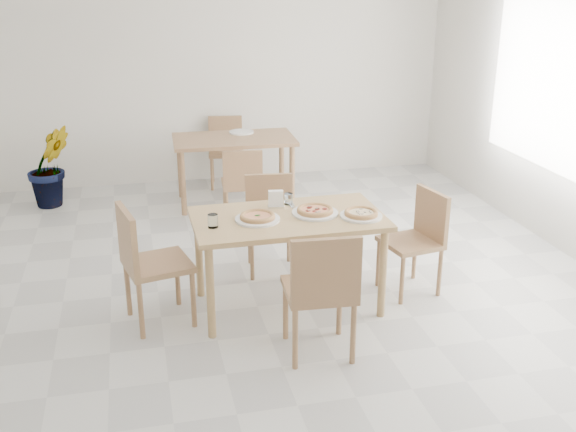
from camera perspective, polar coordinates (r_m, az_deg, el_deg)
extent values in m
plane|color=silver|center=(5.36, -2.61, -7.66)|extent=(7.00, 7.00, 0.00)
plane|color=silver|center=(8.27, -7.42, 12.46)|extent=(6.00, 0.00, 6.00)
cube|color=tan|center=(5.07, 0.00, -0.24)|extent=(1.45, 0.83, 0.04)
cylinder|color=tan|center=(4.81, -6.58, -6.45)|extent=(0.06, 0.06, 0.71)
cylinder|color=tan|center=(5.11, 8.02, -4.85)|extent=(0.06, 0.06, 0.71)
cylinder|color=tan|center=(5.42, -7.54, -3.31)|extent=(0.06, 0.06, 0.71)
cylinder|color=tan|center=(5.69, 5.54, -2.06)|extent=(0.06, 0.06, 0.71)
cube|color=#A47E52|center=(4.57, 2.63, -6.27)|extent=(0.49, 0.49, 0.04)
cube|color=#A47E52|center=(4.29, 3.25, -4.62)|extent=(0.46, 0.07, 0.44)
cylinder|color=#A47E52|center=(4.89, 4.37, -7.63)|extent=(0.04, 0.04, 0.45)
cylinder|color=#A47E52|center=(4.82, -0.20, -8.01)|extent=(0.04, 0.04, 0.45)
cylinder|color=#A47E52|center=(4.56, 5.53, -9.90)|extent=(0.04, 0.04, 0.45)
cylinder|color=#A47E52|center=(4.49, 0.61, -10.36)|extent=(0.04, 0.04, 0.45)
cube|color=#A47E52|center=(5.80, -1.47, -0.83)|extent=(0.46, 0.46, 0.04)
cube|color=#A47E52|center=(5.90, -1.64, 1.76)|extent=(0.41, 0.09, 0.39)
cylinder|color=#A47E52|center=(5.71, -3.06, -3.59)|extent=(0.04, 0.04, 0.40)
cylinder|color=#A47E52|center=(5.74, 0.45, -3.44)|extent=(0.04, 0.04, 0.40)
cylinder|color=#A47E52|center=(6.03, -3.26, -2.24)|extent=(0.04, 0.04, 0.40)
cylinder|color=#A47E52|center=(6.06, 0.06, -2.11)|extent=(0.04, 0.04, 0.40)
cube|color=#A47E52|center=(5.04, -10.96, -4.03)|extent=(0.54, 0.54, 0.04)
cube|color=#A47E52|center=(4.91, -13.45, -1.90)|extent=(0.14, 0.45, 0.43)
cylinder|color=#A47E52|center=(5.02, -8.02, -7.02)|extent=(0.04, 0.04, 0.44)
cylinder|color=#A47E52|center=(5.36, -9.34, -5.27)|extent=(0.04, 0.04, 0.44)
cylinder|color=#A47E52|center=(4.94, -12.35, -7.84)|extent=(0.04, 0.04, 0.44)
cylinder|color=#A47E52|center=(5.28, -13.40, -6.00)|extent=(0.04, 0.04, 0.44)
cube|color=#A47E52|center=(5.52, 10.31, -2.23)|extent=(0.49, 0.49, 0.04)
cube|color=#A47E52|center=(5.54, 12.07, 0.17)|extent=(0.12, 0.42, 0.40)
cylinder|color=#A47E52|center=(5.65, 7.65, -3.99)|extent=(0.04, 0.04, 0.41)
cylinder|color=#A47E52|center=(5.38, 9.63, -5.40)|extent=(0.04, 0.04, 0.41)
cylinder|color=#A47E52|center=(5.83, 10.66, -3.36)|extent=(0.04, 0.04, 0.41)
cylinder|color=#A47E52|center=(5.57, 12.71, -4.69)|extent=(0.04, 0.04, 0.41)
cylinder|color=white|center=(4.99, -2.60, -0.27)|extent=(0.33, 0.33, 0.02)
cylinder|color=white|center=(5.08, 6.20, 0.02)|extent=(0.32, 0.32, 0.02)
cylinder|color=white|center=(5.12, 2.30, 0.26)|extent=(0.35, 0.35, 0.02)
cylinder|color=#E9BC6D|center=(4.98, -2.60, -0.11)|extent=(0.34, 0.34, 0.01)
torus|color=#E9BC6D|center=(4.98, -2.60, 0.00)|extent=(0.35, 0.35, 0.03)
cylinder|color=#C94323|center=(4.98, -2.60, -0.01)|extent=(0.26, 0.26, 0.01)
ellipsoid|color=#155914|center=(4.98, -2.60, 0.06)|extent=(0.04, 0.03, 0.01)
cylinder|color=#E9BC6D|center=(5.08, 6.21, 0.18)|extent=(0.32, 0.32, 0.01)
torus|color=#E9BC6D|center=(5.07, 6.21, 0.29)|extent=(0.32, 0.32, 0.03)
cylinder|color=beige|center=(5.07, 6.21, 0.27)|extent=(0.24, 0.24, 0.01)
cylinder|color=#E9BC6D|center=(5.11, 2.31, 0.42)|extent=(0.36, 0.36, 0.01)
torus|color=#E9BC6D|center=(5.11, 2.31, 0.53)|extent=(0.36, 0.36, 0.03)
cylinder|color=#C94323|center=(5.11, 2.31, 0.52)|extent=(0.28, 0.28, 0.01)
cylinder|color=white|center=(4.87, -6.38, -0.42)|extent=(0.07, 0.07, 0.10)
cylinder|color=white|center=(5.31, 0.03, 1.46)|extent=(0.07, 0.07, 0.09)
cube|color=silver|center=(5.25, -1.04, 0.79)|extent=(0.13, 0.08, 0.01)
cube|color=white|center=(5.23, -1.04, 1.51)|extent=(0.12, 0.06, 0.12)
cube|color=silver|center=(5.31, 0.15, 0.98)|extent=(0.02, 0.18, 0.01)
cube|color=silver|center=(5.34, 0.36, 1.08)|extent=(0.02, 0.18, 0.01)
cube|color=#A47E52|center=(7.47, -4.61, 6.48)|extent=(1.35, 0.80, 0.04)
cylinder|color=#A47E52|center=(7.23, -8.89, 2.74)|extent=(0.06, 0.06, 0.71)
cylinder|color=#A47E52|center=(7.37, 0.34, 3.32)|extent=(0.06, 0.06, 0.71)
cylinder|color=#A47E52|center=(7.82, -9.12, 4.08)|extent=(0.06, 0.06, 0.71)
cylinder|color=#A47E52|center=(7.95, -0.55, 4.59)|extent=(0.06, 0.06, 0.71)
cube|color=#A47E52|center=(6.98, -3.95, 2.74)|extent=(0.43, 0.43, 0.04)
cube|color=#A47E52|center=(6.74, -3.86, 3.97)|extent=(0.40, 0.07, 0.38)
cylinder|color=#A47E52|center=(7.22, -2.68, 1.60)|extent=(0.03, 0.03, 0.39)
cylinder|color=#A47E52|center=(7.19, -5.39, 1.46)|extent=(0.03, 0.03, 0.39)
cylinder|color=#A47E52|center=(6.90, -2.37, 0.69)|extent=(0.03, 0.03, 0.39)
cylinder|color=#A47E52|center=(6.87, -5.20, 0.54)|extent=(0.03, 0.03, 0.39)
cube|color=#A47E52|center=(8.16, -5.27, 5.38)|extent=(0.46, 0.46, 0.04)
cube|color=#A47E52|center=(8.29, -5.32, 7.12)|extent=(0.41, 0.10, 0.39)
cylinder|color=#A47E52|center=(8.06, -6.46, 3.52)|extent=(0.03, 0.03, 0.40)
cylinder|color=#A47E52|center=(8.06, -3.98, 3.60)|extent=(0.03, 0.03, 0.40)
cylinder|color=#A47E52|center=(8.39, -6.42, 4.21)|extent=(0.03, 0.03, 0.40)
cylinder|color=#A47E52|center=(8.39, -4.03, 4.28)|extent=(0.03, 0.03, 0.40)
cylinder|color=white|center=(7.68, -3.96, 7.10)|extent=(0.28, 0.28, 0.02)
imported|color=#1E6423|center=(7.87, -19.49, 3.99)|extent=(0.62, 0.57, 0.90)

